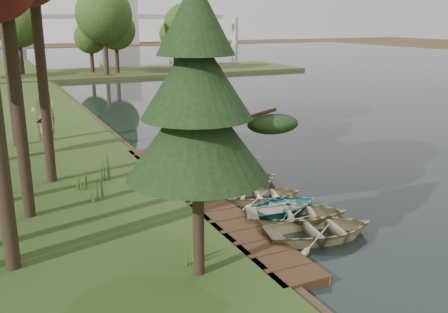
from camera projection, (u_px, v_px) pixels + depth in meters
name	position (u px, v px, depth m)	size (l,w,h in m)	color
ground	(232.00, 194.00, 21.34)	(300.00, 300.00, 0.00)	#3D2F1D
water	(408.00, 92.00, 51.13)	(130.00, 200.00, 0.05)	black
boardwalk	(197.00, 197.00, 20.64)	(1.60, 16.00, 0.30)	#3A2516
peninsula	(123.00, 73.00, 68.15)	(50.00, 14.00, 0.45)	#38421D
far_trees	(95.00, 26.00, 65.13)	(45.60, 5.60, 8.80)	black
bridge	(70.00, 20.00, 129.12)	(95.90, 4.00, 8.60)	#A5A5A0
building_a	(119.00, 14.00, 153.34)	(10.00, 8.00, 18.00)	#A5A5A0
rowboat_0	(320.00, 227.00, 16.85)	(2.74, 3.83, 0.79)	beige
rowboat_1	(296.00, 212.00, 18.20)	(2.68, 3.76, 0.78)	beige
rowboat_2	(285.00, 205.00, 19.13)	(2.21, 3.09, 0.64)	teal
rowboat_3	(263.00, 193.00, 20.38)	(2.28, 3.19, 0.66)	beige
rowboat_4	(246.00, 183.00, 21.58)	(2.31, 3.23, 0.67)	beige
rowboat_5	(243.00, 175.00, 22.80)	(2.17, 3.04, 0.63)	beige
rowboat_6	(229.00, 164.00, 24.26)	(2.69, 3.77, 0.78)	beige
rowboat_7	(213.00, 160.00, 25.09)	(2.28, 3.20, 0.66)	beige
stored_rowboat	(49.00, 146.00, 27.01)	(2.18, 3.06, 0.63)	beige
pine_tree	(197.00, 101.00, 12.81)	(3.80, 3.80, 7.97)	black
reeds_0	(192.00, 248.00, 14.69)	(0.60, 0.60, 0.86)	#3F661E
reeds_1	(97.00, 190.00, 19.69)	(0.60, 0.60, 0.88)	#3F661E
reeds_2	(82.00, 178.00, 21.06)	(0.60, 0.60, 0.94)	#3F661E
reeds_3	(105.00, 169.00, 22.09)	(0.60, 0.60, 1.06)	#3F661E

